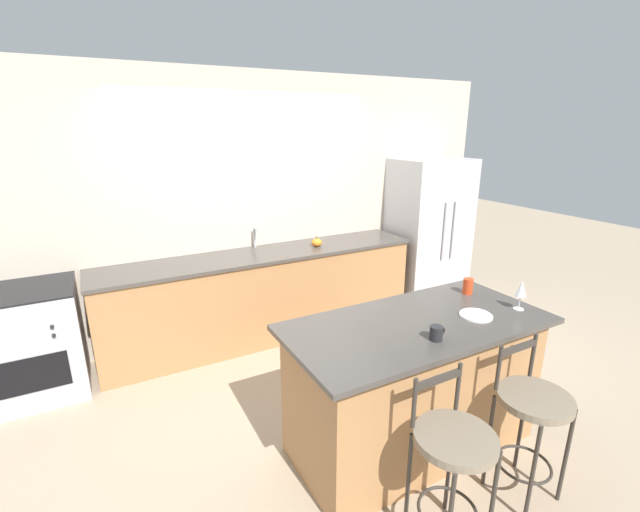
% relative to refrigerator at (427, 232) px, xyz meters
% --- Properties ---
extents(ground_plane, '(18.00, 18.00, 0.00)m').
position_rel_refrigerator_xyz_m(ground_plane, '(-2.16, -0.32, -0.90)').
color(ground_plane, tan).
extents(wall_back, '(6.00, 0.07, 2.70)m').
position_rel_refrigerator_xyz_m(wall_back, '(-2.16, 0.36, 0.45)').
color(wall_back, beige).
rests_on(wall_back, ground_plane).
extents(back_counter, '(3.28, 0.66, 0.93)m').
position_rel_refrigerator_xyz_m(back_counter, '(-2.16, 0.04, -0.43)').
color(back_counter, '#A87547').
rests_on(back_counter, ground_plane).
extents(sink_faucet, '(0.02, 0.13, 0.22)m').
position_rel_refrigerator_xyz_m(sink_faucet, '(-2.16, 0.24, 0.17)').
color(sink_faucet, '#ADAFB5').
rests_on(sink_faucet, back_counter).
extents(kitchen_island, '(1.78, 0.85, 0.95)m').
position_rel_refrigerator_xyz_m(kitchen_island, '(-1.85, -1.98, -0.42)').
color(kitchen_island, '#A87547').
rests_on(kitchen_island, ground_plane).
extents(refrigerator, '(0.89, 0.70, 1.80)m').
position_rel_refrigerator_xyz_m(refrigerator, '(0.00, 0.00, 0.00)').
color(refrigerator, '#BCBCC1').
rests_on(refrigerator, ground_plane).
extents(oven_range, '(0.79, 0.70, 0.93)m').
position_rel_refrigerator_xyz_m(oven_range, '(-4.24, -0.00, -0.43)').
color(oven_range, '#B7B7BC').
rests_on(oven_range, ground_plane).
extents(bar_stool_near, '(0.42, 0.42, 0.97)m').
position_rel_refrigerator_xyz_m(bar_stool_near, '(-2.18, -2.65, -0.34)').
color(bar_stool_near, '#332D28').
rests_on(bar_stool_near, ground_plane).
extents(bar_stool_far, '(0.42, 0.42, 0.97)m').
position_rel_refrigerator_xyz_m(bar_stool_far, '(-1.53, -2.63, -0.34)').
color(bar_stool_far, '#332D28').
rests_on(bar_stool_far, ground_plane).
extents(dinner_plate, '(0.22, 0.22, 0.02)m').
position_rel_refrigerator_xyz_m(dinner_plate, '(-1.46, -2.10, 0.06)').
color(dinner_plate, white).
rests_on(dinner_plate, kitchen_island).
extents(wine_glass, '(0.08, 0.08, 0.21)m').
position_rel_refrigerator_xyz_m(wine_glass, '(-1.11, -2.16, 0.20)').
color(wine_glass, white).
rests_on(wine_glass, kitchen_island).
extents(coffee_mug, '(0.11, 0.08, 0.09)m').
position_rel_refrigerator_xyz_m(coffee_mug, '(-1.93, -2.22, 0.10)').
color(coffee_mug, '#232326').
rests_on(coffee_mug, kitchen_island).
extents(tumbler_cup, '(0.07, 0.07, 0.12)m').
position_rel_refrigerator_xyz_m(tumbler_cup, '(-1.20, -1.78, 0.11)').
color(tumbler_cup, red).
rests_on(tumbler_cup, kitchen_island).
extents(pumpkin_decoration, '(0.11, 0.11, 0.11)m').
position_rel_refrigerator_xyz_m(pumpkin_decoration, '(-1.57, -0.02, 0.08)').
color(pumpkin_decoration, orange).
rests_on(pumpkin_decoration, back_counter).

